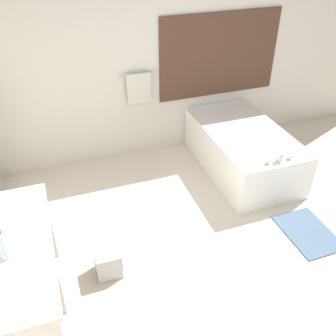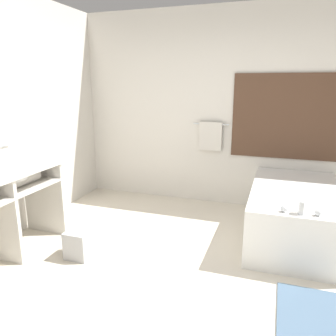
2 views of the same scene
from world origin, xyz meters
The scene contains 7 objects.
ground_plane centered at (0.00, 0.00, 0.00)m, with size 16.00×16.00×0.00m, color beige.
wall_back_with_blinds centered at (0.03, 2.23, 1.35)m, with size 7.40×0.13×2.70m.
vanity_counter centered at (-1.90, -0.09, 0.66)m, with size 0.58×1.40×0.90m.
bathtub centered at (0.84, 1.33, 0.32)m, with size 0.95×1.71×0.70m.
water_bottle_1 centered at (-1.93, -0.20, 1.01)m, with size 0.07×0.07×0.25m.
waste_bin centered at (-1.20, 0.19, 0.14)m, with size 0.24×0.24×0.28m.
bath_mat centered at (0.94, -0.01, 0.01)m, with size 0.49×0.69×0.02m.
Camera 1 is at (-1.46, -2.26, 2.89)m, focal length 40.00 mm.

